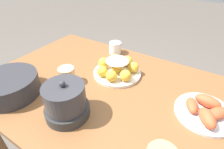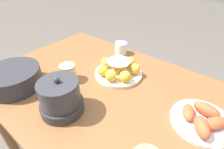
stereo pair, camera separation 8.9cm
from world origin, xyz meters
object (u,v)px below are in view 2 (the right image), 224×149
at_px(dining_table, 105,102).
at_px(serving_bowl, 13,78).
at_px(cake_plate, 119,69).
at_px(warming_pot, 61,97).
at_px(cup_near, 121,48).
at_px(cup_far, 68,72).
at_px(seafood_platter, 203,120).

distance_m(dining_table, serving_bowl, 0.47).
height_order(cake_plate, warming_pot, warming_pot).
distance_m(cup_near, warming_pot, 0.58).
xyz_separation_m(cup_far, warming_pot, (-0.15, 0.16, 0.03)).
xyz_separation_m(serving_bowl, cup_near, (-0.20, -0.61, -0.01)).
relative_size(dining_table, cake_plate, 4.96).
bearing_deg(cup_near, cake_plate, 123.74).
xyz_separation_m(cake_plate, warming_pot, (0.02, 0.36, 0.03)).
relative_size(serving_bowl, warming_pot, 1.45).
xyz_separation_m(cake_plate, serving_bowl, (0.34, 0.40, 0.01)).
xyz_separation_m(cake_plate, cup_far, (0.18, 0.20, 0.01)).
distance_m(seafood_platter, cup_near, 0.65).
relative_size(dining_table, warming_pot, 7.07).
distance_m(cake_plate, serving_bowl, 0.53).
relative_size(cake_plate, warming_pot, 1.43).
bearing_deg(seafood_platter, dining_table, 9.20).
height_order(seafood_platter, warming_pot, warming_pot).
distance_m(cake_plate, cup_far, 0.27).
relative_size(dining_table, cup_near, 16.40).
bearing_deg(serving_bowl, cake_plate, -130.09).
bearing_deg(cup_far, serving_bowl, 51.30).
bearing_deg(cup_far, seafood_platter, -167.70).
relative_size(cup_near, warming_pot, 0.43).
distance_m(cake_plate, warming_pot, 0.36).
height_order(dining_table, serving_bowl, serving_bowl).
height_order(seafood_platter, cup_far, cup_far).
bearing_deg(seafood_platter, cake_plate, -7.64).
bearing_deg(dining_table, cup_near, -65.46).
bearing_deg(cup_near, serving_bowl, 71.81).
bearing_deg(cake_plate, warming_pot, 86.18).
bearing_deg(cup_near, cup_far, 84.74).
bearing_deg(cup_far, cup_near, -95.26).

